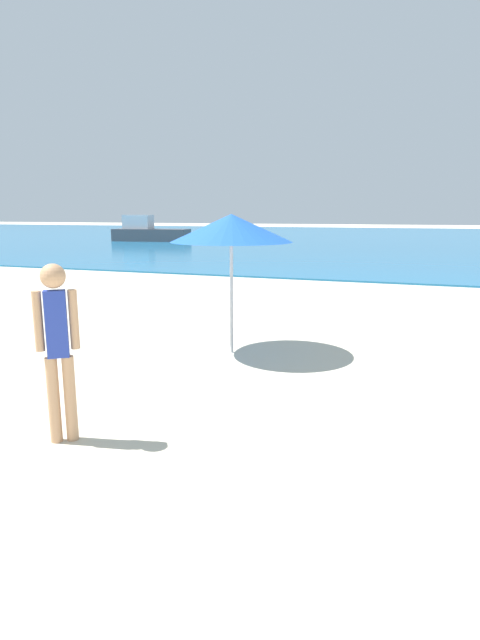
{
  "coord_description": "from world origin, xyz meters",
  "views": [
    {
      "loc": [
        1.77,
        -0.15,
        2.11
      ],
      "look_at": [
        -0.4,
        5.82,
        0.78
      ],
      "focal_mm": 28.68,
      "sensor_mm": 36.0,
      "label": 1
    }
  ],
  "objects": [
    {
      "name": "boat_near",
      "position": [
        -17.77,
        33.66,
        0.72
      ],
      "size": [
        5.8,
        2.48,
        1.91
      ],
      "rotation": [
        0.0,
        0.0,
        0.12
      ],
      "color": "#4C4C51",
      "rests_on": "water"
    },
    {
      "name": "water",
      "position": [
        0.0,
        45.87,
        0.03
      ],
      "size": [
        160.0,
        60.0,
        0.06
      ],
      "primitive_type": "cube",
      "color": "#1E6B9E",
      "rests_on": "ground"
    },
    {
      "name": "person_standing",
      "position": [
        -1.33,
        3.52,
        0.95
      ],
      "size": [
        0.33,
        0.26,
        1.68
      ],
      "rotation": [
        0.0,
        0.0,
        0.63
      ],
      "color": "tan",
      "rests_on": "ground"
    },
    {
      "name": "beach_umbrella",
      "position": [
        -0.96,
        6.98,
        1.89
      ],
      "size": [
        1.82,
        1.82,
        2.1
      ],
      "color": "#B7B7BC",
      "rests_on": "ground"
    }
  ]
}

